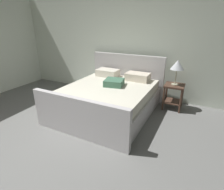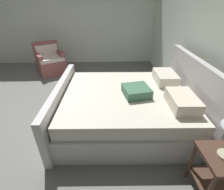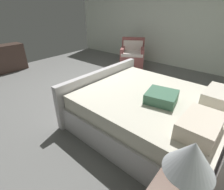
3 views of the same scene
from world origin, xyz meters
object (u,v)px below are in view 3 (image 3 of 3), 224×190
(armchair, at_px, (132,56))
(dresser, at_px, (4,59))
(bed, at_px, (155,112))
(table_lamp_right, at_px, (191,159))

(armchair, relative_size, dresser, 0.87)
(bed, relative_size, table_lamp_right, 4.07)
(table_lamp_right, bearing_deg, dresser, -99.82)
(bed, height_order, armchair, bed)
(dresser, bearing_deg, bed, 94.04)
(bed, distance_m, armchair, 3.21)
(table_lamp_right, distance_m, armchair, 4.78)
(bed, xyz_separation_m, dresser, (0.34, -4.79, 0.04))
(table_lamp_right, distance_m, dresser, 5.72)
(bed, distance_m, table_lamp_right, 1.69)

